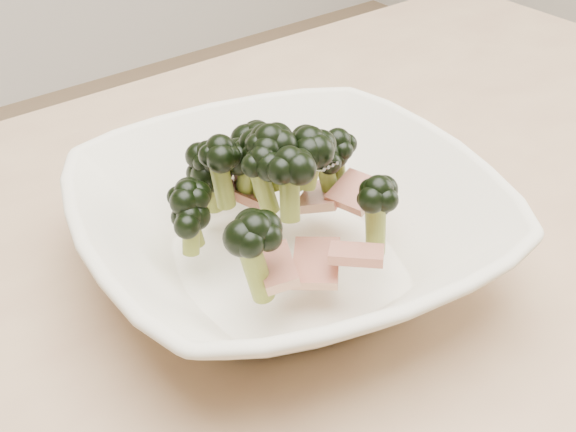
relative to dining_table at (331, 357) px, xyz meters
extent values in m
cube|color=tan|center=(0.00, 0.00, 0.08)|extent=(1.20, 0.80, 0.04)
cylinder|color=tan|center=(0.55, 0.35, -0.30)|extent=(0.06, 0.06, 0.71)
imported|color=#EEE4CA|center=(-0.03, 0.02, 0.14)|extent=(0.37, 0.37, 0.08)
cylinder|color=olive|center=(-0.01, 0.09, 0.15)|extent=(0.02, 0.02, 0.04)
ellipsoid|color=black|center=(-0.01, 0.09, 0.18)|extent=(0.04, 0.04, 0.03)
cylinder|color=olive|center=(-0.09, 0.06, 0.15)|extent=(0.02, 0.02, 0.04)
ellipsoid|color=black|center=(-0.09, 0.06, 0.17)|extent=(0.03, 0.03, 0.03)
cylinder|color=olive|center=(-0.09, -0.03, 0.16)|extent=(0.03, 0.02, 0.05)
ellipsoid|color=black|center=(-0.09, -0.03, 0.19)|extent=(0.04, 0.04, 0.03)
cylinder|color=olive|center=(0.00, 0.06, 0.16)|extent=(0.02, 0.02, 0.03)
ellipsoid|color=black|center=(0.00, 0.06, 0.18)|extent=(0.03, 0.03, 0.02)
cylinder|color=olive|center=(-0.06, 0.06, 0.17)|extent=(0.02, 0.02, 0.05)
ellipsoid|color=black|center=(-0.06, 0.06, 0.20)|extent=(0.04, 0.04, 0.03)
cylinder|color=olive|center=(0.01, -0.03, 0.15)|extent=(0.02, 0.01, 0.03)
ellipsoid|color=black|center=(0.01, -0.03, 0.17)|extent=(0.03, 0.03, 0.02)
cylinder|color=olive|center=(-0.04, 0.00, 0.18)|extent=(0.02, 0.02, 0.04)
ellipsoid|color=black|center=(-0.04, 0.00, 0.21)|extent=(0.04, 0.04, 0.03)
cylinder|color=olive|center=(-0.03, 0.07, 0.16)|extent=(0.02, 0.02, 0.04)
ellipsoid|color=black|center=(-0.03, 0.07, 0.18)|extent=(0.04, 0.04, 0.03)
cylinder|color=olive|center=(0.03, 0.03, 0.16)|extent=(0.02, 0.02, 0.04)
ellipsoid|color=black|center=(0.03, 0.03, 0.18)|extent=(0.04, 0.04, 0.03)
cylinder|color=olive|center=(-0.03, 0.06, 0.17)|extent=(0.02, 0.02, 0.04)
ellipsoid|color=black|center=(-0.03, 0.06, 0.19)|extent=(0.04, 0.04, 0.03)
cylinder|color=olive|center=(-0.05, 0.09, 0.14)|extent=(0.02, 0.02, 0.04)
ellipsoid|color=black|center=(-0.05, 0.09, 0.16)|extent=(0.04, 0.04, 0.03)
cylinder|color=olive|center=(-0.05, 0.02, 0.18)|extent=(0.02, 0.02, 0.04)
ellipsoid|color=black|center=(-0.05, 0.02, 0.20)|extent=(0.03, 0.03, 0.03)
cylinder|color=olive|center=(-0.01, 0.02, 0.18)|extent=(0.02, 0.02, 0.03)
ellipsoid|color=black|center=(-0.01, 0.02, 0.20)|extent=(0.04, 0.04, 0.03)
cylinder|color=olive|center=(-0.05, 0.09, 0.15)|extent=(0.02, 0.02, 0.05)
ellipsoid|color=black|center=(-0.05, 0.09, 0.18)|extent=(0.04, 0.04, 0.03)
cylinder|color=olive|center=(0.00, -0.04, 0.16)|extent=(0.02, 0.02, 0.05)
ellipsoid|color=black|center=(0.00, -0.04, 0.19)|extent=(0.04, 0.04, 0.03)
cylinder|color=olive|center=(0.02, 0.03, 0.16)|extent=(0.02, 0.02, 0.03)
ellipsoid|color=black|center=(0.02, 0.03, 0.18)|extent=(0.03, 0.03, 0.03)
cylinder|color=olive|center=(-0.10, 0.05, 0.14)|extent=(0.02, 0.02, 0.03)
ellipsoid|color=black|center=(-0.10, 0.05, 0.16)|extent=(0.03, 0.03, 0.03)
cylinder|color=olive|center=(-0.04, 0.03, 0.19)|extent=(0.02, 0.02, 0.04)
ellipsoid|color=black|center=(-0.04, 0.03, 0.21)|extent=(0.04, 0.04, 0.03)
cube|color=maroon|center=(-0.04, 0.07, 0.14)|extent=(0.04, 0.05, 0.02)
cube|color=maroon|center=(-0.04, -0.03, 0.14)|extent=(0.06, 0.06, 0.01)
cube|color=maroon|center=(-0.08, -0.03, 0.15)|extent=(0.04, 0.05, 0.01)
cube|color=maroon|center=(0.02, 0.01, 0.15)|extent=(0.04, 0.04, 0.02)
cube|color=maroon|center=(-0.03, -0.05, 0.15)|extent=(0.04, 0.04, 0.01)
cube|color=maroon|center=(0.01, 0.03, 0.14)|extent=(0.06, 0.05, 0.02)
cube|color=maroon|center=(-0.01, 0.10, 0.15)|extent=(0.05, 0.06, 0.02)
camera|label=1|loc=(-0.34, -0.37, 0.48)|focal=50.00mm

